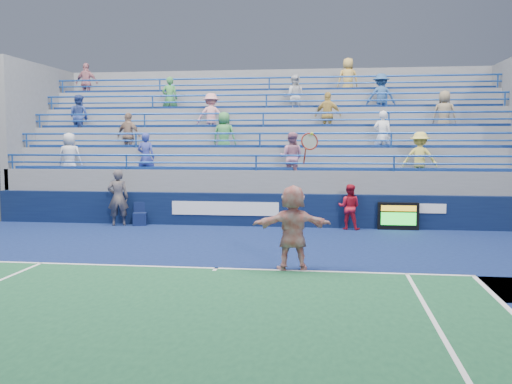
# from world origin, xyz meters

# --- Properties ---
(ground) EXTENTS (120.00, 120.00, 0.00)m
(ground) POSITION_xyz_m (0.00, 0.00, 0.00)
(ground) COLOR #333538
(sponsor_wall) EXTENTS (18.00, 0.32, 1.10)m
(sponsor_wall) POSITION_xyz_m (0.00, 6.50, 0.55)
(sponsor_wall) COLOR #091335
(sponsor_wall) RESTS_ON ground
(bleacher_stand) EXTENTS (18.00, 5.60, 6.13)m
(bleacher_stand) POSITION_xyz_m (-0.00, 10.27, 1.55)
(bleacher_stand) COLOR slate
(bleacher_stand) RESTS_ON ground
(serve_speed_board) EXTENTS (1.28, 0.16, 0.89)m
(serve_speed_board) POSITION_xyz_m (4.62, 6.24, 0.45)
(serve_speed_board) COLOR black
(serve_speed_board) RESTS_ON ground
(judge_chair) EXTENTS (0.53, 0.54, 0.78)m
(judge_chair) POSITION_xyz_m (-3.86, 6.16, 0.25)
(judge_chair) COLOR #0D1840
(judge_chair) RESTS_ON ground
(tennis_player) EXTENTS (1.81, 0.87, 3.01)m
(tennis_player) POSITION_xyz_m (1.67, 0.14, 0.94)
(tennis_player) COLOR white
(tennis_player) RESTS_ON ground
(line_judge) EXTENTS (0.80, 0.65, 1.89)m
(line_judge) POSITION_xyz_m (-4.55, 5.99, 0.95)
(line_judge) COLOR #141D38
(line_judge) RESTS_ON ground
(ball_girl) EXTENTS (0.81, 0.69, 1.46)m
(ball_girl) POSITION_xyz_m (3.07, 6.14, 0.73)
(ball_girl) COLOR #B41428
(ball_girl) RESTS_ON ground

